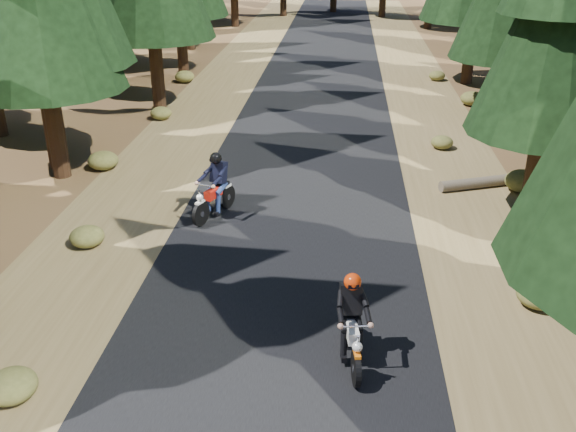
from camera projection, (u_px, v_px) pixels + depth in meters
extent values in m
plane|color=#432D17|center=(282.00, 294.00, 13.24)|extent=(120.00, 120.00, 0.00)
cube|color=black|center=(299.00, 199.00, 17.76)|extent=(6.00, 100.00, 0.01)
cube|color=brown|center=(137.00, 194.00, 18.13)|extent=(3.20, 100.00, 0.01)
cube|color=brown|center=(468.00, 205.00, 17.40)|extent=(3.20, 100.00, 0.01)
cylinder|color=black|center=(49.00, 89.00, 18.29)|extent=(0.51, 0.51, 5.34)
cylinder|color=black|center=(542.00, 132.00, 15.88)|extent=(0.48, 0.48, 4.52)
cone|color=black|center=(562.00, 14.00, 14.70)|extent=(3.84, 3.84, 5.65)
cylinder|color=black|center=(43.00, 64.00, 18.81)|extent=(0.56, 0.56, 6.43)
cylinder|color=black|center=(154.00, 38.00, 25.12)|extent=(0.53, 0.53, 5.72)
cylinder|color=black|center=(498.00, 58.00, 24.48)|extent=(0.48, 0.48, 4.51)
cylinder|color=black|center=(96.00, 18.00, 27.93)|extent=(0.55, 0.55, 6.37)
cylinder|color=black|center=(575.00, 23.00, 26.28)|extent=(0.56, 0.56, 6.47)
cylinder|color=black|center=(180.00, 16.00, 31.40)|extent=(0.53, 0.53, 5.64)
cylinder|color=black|center=(473.00, 20.00, 29.34)|extent=(0.53, 0.53, 5.83)
cylinder|color=black|center=(120.00, 11.00, 33.98)|extent=(0.52, 0.52, 5.45)
cylinder|color=black|center=(547.00, 21.00, 33.23)|extent=(0.48, 0.48, 4.61)
cylinder|color=black|center=(189.00, 11.00, 37.81)|extent=(0.48, 0.48, 4.42)
cylinder|color=black|center=(472.00, 0.00, 37.10)|extent=(0.53, 0.53, 5.76)
cylinder|color=black|center=(70.00, 3.00, 32.84)|extent=(0.56, 0.56, 6.40)
cylinder|color=black|center=(568.00, 4.00, 34.50)|extent=(0.54, 0.54, 6.00)
cylinder|color=#4C4233|center=(529.00, 177.00, 18.89)|extent=(5.49, 2.33, 0.32)
ellipsoid|color=#474C1E|center=(11.00, 386.00, 10.26)|extent=(0.83, 0.83, 0.50)
ellipsoid|color=#474C1E|center=(523.00, 181.00, 18.19)|extent=(1.03, 1.03, 0.62)
ellipsoid|color=#474C1E|center=(185.00, 77.00, 30.61)|extent=(0.92, 0.92, 0.55)
ellipsoid|color=#474C1E|center=(472.00, 99.00, 26.76)|extent=(0.97, 0.97, 0.58)
ellipsoid|color=#474C1E|center=(539.00, 294.00, 12.75)|extent=(0.87, 0.87, 0.52)
ellipsoid|color=#474C1E|center=(442.00, 142.00, 21.67)|extent=(0.74, 0.74, 0.45)
ellipsoid|color=#474C1E|center=(437.00, 76.00, 30.99)|extent=(0.78, 0.78, 0.47)
ellipsoid|color=#474C1E|center=(103.00, 161.00, 19.85)|extent=(0.93, 0.93, 0.56)
ellipsoid|color=#474C1E|center=(161.00, 113.00, 24.88)|extent=(0.82, 0.82, 0.49)
ellipsoid|color=#474C1E|center=(87.00, 236.00, 15.14)|extent=(0.81, 0.81, 0.49)
cube|color=black|center=(353.00, 307.00, 10.75)|extent=(0.40, 0.28, 0.54)
sphere|color=#B92C07|center=(354.00, 287.00, 10.59)|extent=(0.34, 0.34, 0.30)
cube|color=black|center=(213.00, 175.00, 16.26)|extent=(0.44, 0.36, 0.55)
sphere|color=black|center=(212.00, 160.00, 16.09)|extent=(0.40, 0.40, 0.31)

